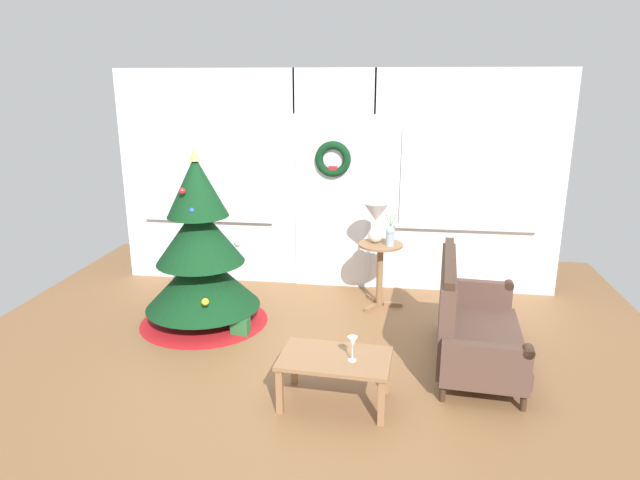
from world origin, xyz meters
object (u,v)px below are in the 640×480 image
side_table (380,262)px  flower_vase (390,235)px  christmas_tree (201,259)px  gift_box (240,326)px  wine_glass (352,343)px  settee_sofa (468,323)px  coffee_table (335,363)px  table_lamp (376,217)px

side_table → flower_vase: bearing=-31.0°
christmas_tree → gift_box: size_ratio=10.57×
wine_glass → side_table: bearing=86.2°
settee_sofa → flower_vase: bearing=121.9°
settee_sofa → flower_vase: (-0.71, 1.14, 0.45)m
christmas_tree → coffee_table: christmas_tree is taller
coffee_table → table_lamp: bearing=84.2°
christmas_tree → side_table: 1.92m
flower_vase → coffee_table: bearing=-100.7°
table_lamp → settee_sofa: bearing=-54.9°
wine_glass → table_lamp: bearing=87.9°
side_table → gift_box: bearing=-145.1°
flower_vase → gift_box: (-1.43, -0.86, -0.75)m
table_lamp → gift_box: (-1.27, -0.96, -0.91)m
settee_sofa → gift_box: (-2.14, 0.27, -0.29)m
gift_box → wine_glass: bearing=-43.3°
coffee_table → wine_glass: wine_glass is taller
table_lamp → coffee_table: table_lamp is taller
coffee_table → christmas_tree: bearing=138.9°
coffee_table → gift_box: bearing=134.4°
table_lamp → flower_vase: bearing=-32.0°
coffee_table → gift_box: 1.53m
table_lamp → flower_vase: 0.25m
christmas_tree → coffee_table: (1.51, -1.32, -0.35)m
settee_sofa → side_table: 1.45m
christmas_tree → coffee_table: size_ratio=2.05×
settee_sofa → flower_vase: size_ratio=4.43×
flower_vase → gift_box: bearing=-148.8°
side_table → wine_glass: 2.05m
side_table → flower_vase: (0.10, -0.06, 0.33)m
table_lamp → wine_glass: (-0.08, -2.09, -0.47)m
christmas_tree → flower_vase: christmas_tree is taller
settee_sofa → flower_vase: flower_vase is taller
settee_sofa → wine_glass: settee_sofa is taller
table_lamp → wine_glass: table_lamp is taller
coffee_table → gift_box: (-1.06, 1.08, -0.25)m
settee_sofa → wine_glass: size_ratio=7.95×
side_table → table_lamp: bearing=146.3°
christmas_tree → flower_vase: size_ratio=5.12×
christmas_tree → wine_glass: size_ratio=9.19×
flower_vase → coffee_table: flower_vase is taller
coffee_table → settee_sofa: bearing=36.8°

